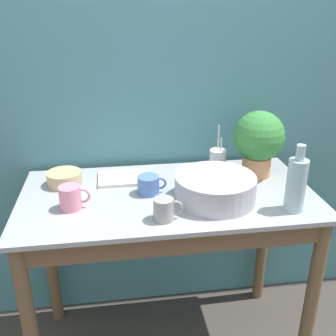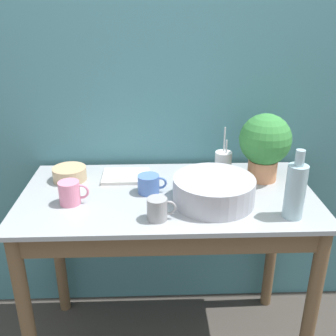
# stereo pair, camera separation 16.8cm
# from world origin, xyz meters

# --- Properties ---
(wall_back) EXTENTS (6.00, 0.05, 2.40)m
(wall_back) POSITION_xyz_m (0.00, 0.72, 1.20)
(wall_back) COLOR teal
(wall_back) RESTS_ON ground_plane
(counter_table) EXTENTS (1.29, 0.67, 0.89)m
(counter_table) POSITION_xyz_m (0.00, 0.31, 0.70)
(counter_table) COLOR brown
(counter_table) RESTS_ON ground_plane
(potted_plant) EXTENTS (0.24, 0.24, 0.32)m
(potted_plant) POSITION_xyz_m (0.45, 0.46, 1.07)
(potted_plant) COLOR tan
(potted_plant) RESTS_ON counter_table
(bowl_wash_large) EXTENTS (0.34, 0.34, 0.11)m
(bowl_wash_large) POSITION_xyz_m (0.19, 0.24, 0.94)
(bowl_wash_large) COLOR #A8A8B2
(bowl_wash_large) RESTS_ON counter_table
(bottle_tall) EXTENTS (0.08, 0.08, 0.28)m
(bottle_tall) POSITION_xyz_m (0.48, 0.11, 1.01)
(bottle_tall) COLOR #93B2BC
(bottle_tall) RESTS_ON counter_table
(mug_pink) EXTENTS (0.12, 0.09, 0.10)m
(mug_pink) POSITION_xyz_m (-0.41, 0.25, 0.94)
(mug_pink) COLOR pink
(mug_pink) RESTS_ON counter_table
(mug_grey) EXTENTS (0.11, 0.08, 0.09)m
(mug_grey) POSITION_xyz_m (-0.05, 0.11, 0.93)
(mug_grey) COLOR gray
(mug_grey) RESTS_ON counter_table
(mug_blue) EXTENTS (0.13, 0.10, 0.08)m
(mug_blue) POSITION_xyz_m (-0.08, 0.34, 0.93)
(mug_blue) COLOR #4C70B7
(mug_blue) RESTS_ON counter_table
(bowl_small_tan) EXTENTS (0.16, 0.16, 0.06)m
(bowl_small_tan) POSITION_xyz_m (-0.46, 0.49, 0.92)
(bowl_small_tan) COLOR tan
(bowl_small_tan) RESTS_ON counter_table
(utensil_cup) EXTENTS (0.08, 0.08, 0.23)m
(utensil_cup) POSITION_xyz_m (0.27, 0.52, 0.95)
(utensil_cup) COLOR silver
(utensil_cup) RESTS_ON counter_table
(tray_board) EXTENTS (0.22, 0.17, 0.02)m
(tray_board) POSITION_xyz_m (-0.20, 0.50, 0.90)
(tray_board) COLOR beige
(tray_board) RESTS_ON counter_table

